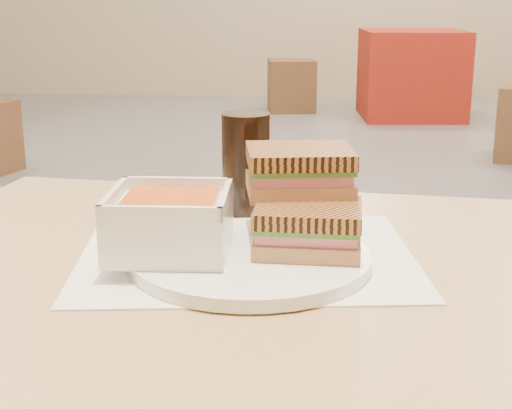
# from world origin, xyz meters

# --- Properties ---
(main_table) EXTENTS (1.27, 0.83, 0.75)m
(main_table) POSITION_xyz_m (0.14, -2.03, 0.64)
(main_table) COLOR tan
(main_table) RESTS_ON ground
(tray_liner) EXTENTS (0.42, 0.34, 0.00)m
(tray_liner) POSITION_xyz_m (-0.00, -1.98, 0.75)
(tray_liner) COLOR white
(tray_liner) RESTS_ON main_table
(plate) EXTENTS (0.27, 0.27, 0.01)m
(plate) POSITION_xyz_m (0.01, -2.01, 0.76)
(plate) COLOR white
(plate) RESTS_ON tray_liner
(soup_bowl) EXTENTS (0.14, 0.14, 0.07)m
(soup_bowl) POSITION_xyz_m (-0.09, -2.01, 0.80)
(soup_bowl) COLOR white
(soup_bowl) RESTS_ON plate
(panini_lower) EXTENTS (0.12, 0.11, 0.05)m
(panini_lower) POSITION_xyz_m (0.07, -2.00, 0.79)
(panini_lower) COLOR #AE7548
(panini_lower) RESTS_ON plate
(panini_upper) EXTENTS (0.14, 0.12, 0.06)m
(panini_upper) POSITION_xyz_m (0.06, -1.94, 0.84)
(panini_upper) COLOR #AE7548
(panini_upper) RESTS_ON panini_lower
(cola_glass) EXTENTS (0.07, 0.07, 0.14)m
(cola_glass) POSITION_xyz_m (-0.02, -1.80, 0.82)
(cola_glass) COLOR black
(cola_glass) RESTS_ON main_table
(bg_table_2) EXTENTS (0.88, 0.88, 0.74)m
(bg_table_2) POSITION_xyz_m (0.94, 3.76, 0.37)
(bg_table_2) COLOR #A71C10
(bg_table_2) RESTS_ON ground
(bg_chair_2l) EXTENTS (0.46, 0.46, 0.46)m
(bg_chair_2l) POSITION_xyz_m (-0.09, 4.02, 0.23)
(bg_chair_2l) COLOR brown
(bg_chair_2l) RESTS_ON ground
(bg_chair_2r) EXTENTS (0.50, 0.50, 0.46)m
(bg_chair_2r) POSITION_xyz_m (1.24, 4.10, 0.23)
(bg_chair_2r) COLOR brown
(bg_chair_2r) RESTS_ON ground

